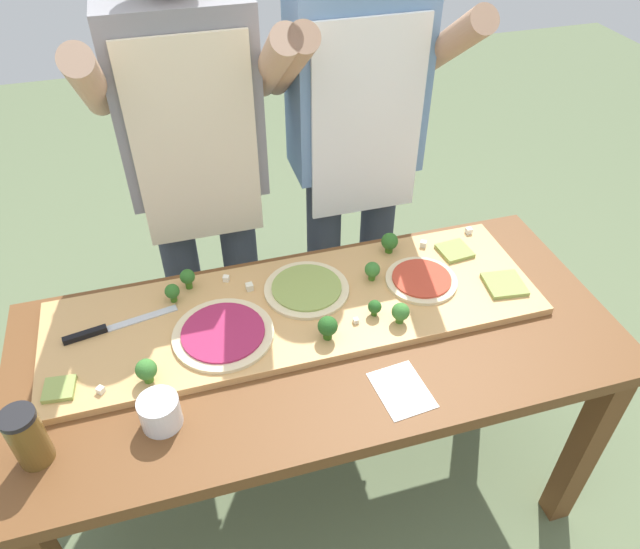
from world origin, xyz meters
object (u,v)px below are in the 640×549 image
at_px(broccoli_floret_center_left, 401,312).
at_px(broccoli_floret_back_right, 390,242).
at_px(pizza_whole_beet_magenta, 223,333).
at_px(pizza_whole_pesto_green, 307,289).
at_px(cheese_crumble_d, 226,278).
at_px(broccoli_floret_back_left, 188,277).
at_px(broccoli_floret_front_mid, 146,370).
at_px(chefs_knife, 105,329).
at_px(pizza_whole_tomato_red, 421,280).
at_px(cook_right, 356,138).
at_px(cheese_crumble_b, 101,390).
at_px(cheese_crumble_c, 249,287).
at_px(flour_cup, 160,413).
at_px(pizza_slice_center, 59,389).
at_px(cheese_crumble_e, 423,244).
at_px(broccoli_floret_back_mid, 375,307).
at_px(sauce_jar, 27,437).
at_px(broccoli_floret_front_left, 172,292).
at_px(cook_left, 196,160).
at_px(cheese_crumble_f, 355,320).
at_px(recipe_note, 402,390).
at_px(broccoli_floret_front_right, 328,327).
at_px(prep_table, 319,364).
at_px(broccoli_floret_center_right, 372,270).
at_px(pizza_slice_far_left, 504,284).

xyz_separation_m(broccoli_floret_center_left, broccoli_floret_back_right, (0.08, 0.29, 0.00)).
height_order(pizza_whole_beet_magenta, broccoli_floret_back_right, broccoli_floret_back_right).
bearing_deg(pizza_whole_pesto_green, cheese_crumble_d, 153.27).
distance_m(broccoli_floret_back_left, broccoli_floret_front_mid, 0.34).
bearing_deg(chefs_knife, pizza_whole_beet_magenta, -19.40).
bearing_deg(pizza_whole_tomato_red, cook_right, 95.96).
xyz_separation_m(broccoli_floret_back_right, cheese_crumble_b, (-0.84, -0.31, -0.03)).
xyz_separation_m(cheese_crumble_c, flour_cup, (-0.27, -0.37, 0.00)).
relative_size(pizza_slice_center, broccoli_floret_back_right, 1.09).
relative_size(broccoli_floret_back_left, cheese_crumble_e, 3.40).
bearing_deg(cook_right, broccoli_floret_center_left, -96.82).
bearing_deg(cheese_crumble_b, broccoli_floret_back_mid, 5.39).
height_order(broccoli_floret_back_right, sauce_jar, sauce_jar).
distance_m(pizza_slice_center, broccoli_floret_front_left, 0.38).
height_order(pizza_whole_beet_magenta, broccoli_floret_center_left, broccoli_floret_center_left).
bearing_deg(cook_left, cheese_crumble_f, -60.52).
height_order(chefs_knife, pizza_whole_tomato_red, same).
relative_size(flour_cup, cook_left, 0.06).
height_order(flour_cup, recipe_note, flour_cup).
relative_size(broccoli_floret_back_mid, broccoli_floret_front_left, 0.86).
bearing_deg(broccoli_floret_front_mid, broccoli_floret_back_mid, 5.99).
bearing_deg(cheese_crumble_b, cheese_crumble_f, 4.91).
distance_m(pizza_whole_tomato_red, pizza_slice_center, 0.98).
xyz_separation_m(chefs_knife, flour_cup, (0.12, -0.31, 0.01)).
bearing_deg(broccoli_floret_front_right, broccoli_floret_back_left, 137.28).
distance_m(pizza_slice_center, broccoli_floret_back_mid, 0.80).
distance_m(broccoli_floret_front_mid, cheese_crumble_c, 0.39).
height_order(pizza_whole_beet_magenta, pizza_whole_pesto_green, same).
bearing_deg(broccoli_floret_center_left, broccoli_floret_back_right, 74.20).
bearing_deg(pizza_whole_tomato_red, recipe_note, -120.15).
relative_size(broccoli_floret_center_left, cheese_crumble_b, 3.77).
bearing_deg(pizza_whole_tomato_red, broccoli_floret_center_left, -132.18).
height_order(pizza_whole_tomato_red, flour_cup, flour_cup).
bearing_deg(cheese_crumble_b, chefs_knife, 86.59).
height_order(prep_table, sauce_jar, sauce_jar).
bearing_deg(broccoli_floret_back_right, pizza_whole_pesto_green, -160.34).
bearing_deg(broccoli_floret_center_right, pizza_slice_far_left, -20.74).
bearing_deg(broccoli_floret_back_left, broccoli_floret_back_right, -0.29).
xyz_separation_m(pizza_slice_center, flour_cup, (0.22, -0.14, 0.01)).
xyz_separation_m(pizza_whole_pesto_green, cheese_crumble_e, (0.40, 0.10, 0.00)).
distance_m(cheese_crumble_e, cook_left, 0.73).
bearing_deg(cook_right, flour_cup, -133.84).
bearing_deg(cheese_crumble_d, pizza_whole_pesto_green, -26.73).
distance_m(chefs_knife, broccoli_floret_back_left, 0.26).
height_order(prep_table, cheese_crumble_f, cheese_crumble_f).
distance_m(broccoli_floret_front_mid, sauce_jar, 0.28).
bearing_deg(broccoli_floret_back_mid, pizza_whole_tomato_red, 26.94).
bearing_deg(broccoli_floret_back_mid, pizza_whole_pesto_green, 136.06).
bearing_deg(broccoli_floret_back_mid, broccoli_floret_center_right, 72.55).
xyz_separation_m(pizza_whole_tomato_red, broccoli_floret_back_right, (-0.04, 0.16, 0.03)).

